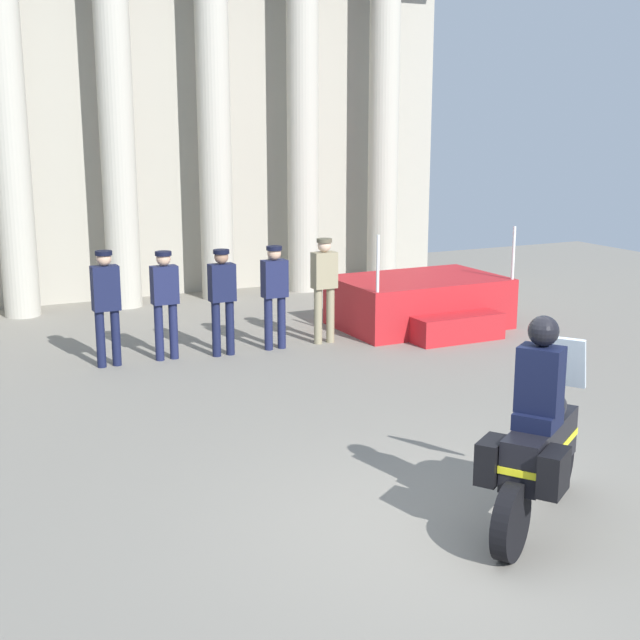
# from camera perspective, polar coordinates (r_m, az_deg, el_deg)

# --- Properties ---
(ground_plane) EXTENTS (28.00, 28.00, 0.00)m
(ground_plane) POSITION_cam_1_polar(r_m,az_deg,el_deg) (7.95, 8.94, -13.21)
(ground_plane) COLOR gray
(colonnade_backdrop) EXTENTS (14.68, 1.49, 7.59)m
(colonnade_backdrop) POSITION_cam_1_polar(r_m,az_deg,el_deg) (17.37, -13.60, 14.31)
(colonnade_backdrop) COLOR #A49F91
(colonnade_backdrop) RESTS_ON ground_plane
(reviewing_stand) EXTENTS (2.78, 2.35, 1.75)m
(reviewing_stand) POSITION_cam_1_polar(r_m,az_deg,el_deg) (15.13, 6.62, 1.08)
(reviewing_stand) COLOR #B21E23
(reviewing_stand) RESTS_ON ground_plane
(officer_in_row_0) EXTENTS (0.38, 0.24, 1.68)m
(officer_in_row_0) POSITION_cam_1_polar(r_m,az_deg,el_deg) (12.84, -13.74, 1.33)
(officer_in_row_0) COLOR #141938
(officer_in_row_0) RESTS_ON ground_plane
(officer_in_row_1) EXTENTS (0.38, 0.24, 1.62)m
(officer_in_row_1) POSITION_cam_1_polar(r_m,az_deg,el_deg) (13.05, -10.05, 1.53)
(officer_in_row_1) COLOR #191E42
(officer_in_row_1) RESTS_ON ground_plane
(officer_in_row_2) EXTENTS (0.38, 0.24, 1.61)m
(officer_in_row_2) POSITION_cam_1_polar(r_m,az_deg,el_deg) (13.16, -6.38, 1.72)
(officer_in_row_2) COLOR #141938
(officer_in_row_2) RESTS_ON ground_plane
(officer_in_row_3) EXTENTS (0.38, 0.24, 1.61)m
(officer_in_row_3) POSITION_cam_1_polar(r_m,az_deg,el_deg) (13.47, -2.97, 2.03)
(officer_in_row_3) COLOR #191E42
(officer_in_row_3) RESTS_ON ground_plane
(officer_in_row_4) EXTENTS (0.38, 0.24, 1.68)m
(officer_in_row_4) POSITION_cam_1_polar(r_m,az_deg,el_deg) (13.82, 0.28, 2.50)
(officer_in_row_4) COLOR gray
(officer_in_row_4) RESTS_ON ground_plane
(motorcycle_with_rider) EXTENTS (1.81, 1.29, 1.90)m
(motorcycle_with_rider) POSITION_cam_1_polar(r_m,az_deg,el_deg) (7.79, 13.99, -7.65)
(motorcycle_with_rider) COLOR black
(motorcycle_with_rider) RESTS_ON ground_plane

